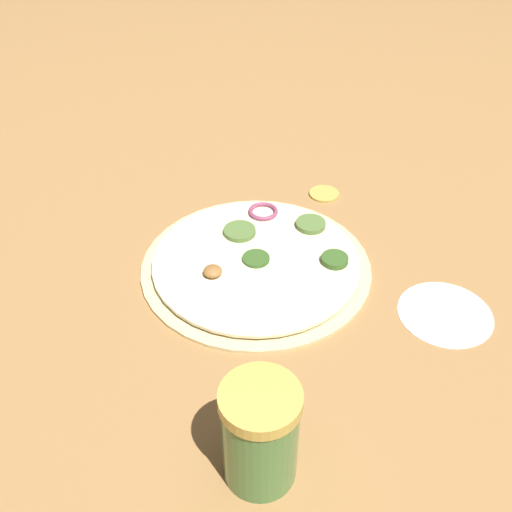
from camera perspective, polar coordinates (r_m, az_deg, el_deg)
ground_plane at (r=0.73m, az=0.00°, el=-1.11°), size 3.00×3.00×0.00m
pizza at (r=0.73m, az=0.08°, el=-0.63°), size 0.28×0.28×0.02m
spice_jar at (r=0.51m, az=0.69°, el=-16.61°), size 0.07×0.07×0.10m
loose_cap at (r=0.86m, az=6.51°, el=6.00°), size 0.04×0.04×0.01m
flour_patch at (r=0.70m, az=17.57°, el=-5.24°), size 0.11×0.11×0.00m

